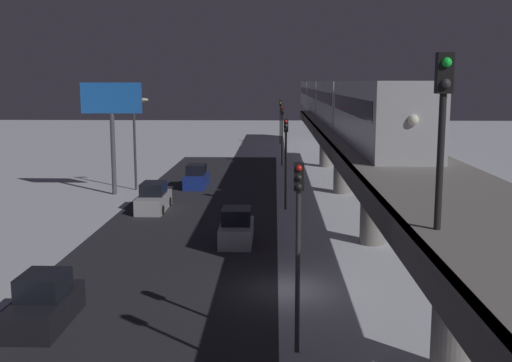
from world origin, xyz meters
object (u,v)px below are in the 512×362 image
Objects in this scene: traffic_light_near at (298,230)px; rail_signal at (443,111)px; traffic_light_mid at (286,151)px; traffic_light_far at (282,127)px; sedan_blue at (196,178)px; subway_train at (331,98)px; commercial_billboard at (112,109)px; sedan_silver_2 at (237,229)px; traffic_light_distant at (280,115)px; sedan_silver at (154,199)px; sedan_black at (45,304)px.

rail_signal is at bearing 117.81° from traffic_light_near.
traffic_light_mid is 23.54m from traffic_light_far.
sedan_blue is 33.83m from traffic_light_near.
traffic_light_near is (4.70, 42.05, -3.18)m from subway_train.
rail_signal reaches higher than commercial_billboard.
sedan_silver_2 and sedan_blue have the same top height.
sedan_silver_2 is 33.13m from traffic_light_far.
sedan_blue is 12.40m from traffic_light_mid.
subway_train is 11.57× the size of traffic_light_far.
subway_train is 42.43m from traffic_light_near.
traffic_light_mid is (0.00, -23.54, 0.00)m from traffic_light_near.
traffic_light_distant is 43.78m from commercial_billboard.
subway_train is 11.57× the size of traffic_light_mid.
subway_train reaches higher than sedan_silver.
traffic_light_distant is (4.70, -28.57, -3.18)m from subway_train.
sedan_silver is at bearing -90.00° from sedan_black.
sedan_black is 28.01m from commercial_billboard.
sedan_black is at bearing 82.27° from traffic_light_distant.
sedan_silver is at bearing 125.99° from sedan_silver_2.
traffic_light_mid is at bearing 90.00° from traffic_light_distant.
subway_train is at bearing -142.85° from sedan_blue.
traffic_light_far is at bearing -101.68° from sedan_black.
sedan_silver_2 is 14.94m from traffic_light_near.
subway_train is 22.47m from commercial_billboard.
sedan_black is 46.06m from traffic_light_far.
traffic_light_distant reaches higher than sedan_silver_2.
traffic_light_near is 1.00× the size of traffic_light_far.
subway_train reaches higher than traffic_light_mid.
sedan_silver is at bearing -68.04° from traffic_light_near.
sedan_black is 0.94× the size of sedan_blue.
traffic_light_near is at bearing 90.00° from traffic_light_far.
sedan_silver is 0.75× the size of traffic_light_far.
traffic_light_far is (2.97, -52.72, -4.12)m from rail_signal.
commercial_billboard reaches higher than sedan_silver_2.
commercial_billboard is (4.35, -6.04, 6.04)m from sedan_silver.
traffic_light_near is (-2.90, 14.25, 3.40)m from sedan_silver_2.
traffic_light_mid is at bearing 90.00° from traffic_light_far.
traffic_light_distant is at bearing -80.66° from subway_train.
sedan_blue is (-1.80, -9.74, 0.01)m from sedan_silver.
traffic_light_far reaches higher than sedan_silver.
traffic_light_near is 70.62m from traffic_light_distant.
rail_signal is at bearing 147.78° from sedan_black.
sedan_silver is 9.92m from traffic_light_mid.
sedan_silver is 9.59m from commercial_billboard.
rail_signal is at bearing 115.58° from commercial_billboard.
sedan_silver is at bearing 68.83° from traffic_light_far.
traffic_light_distant is (0.00, -23.54, 0.00)m from traffic_light_far.
rail_signal is 0.98× the size of sedan_black.
traffic_light_distant is at bearing 87.05° from sedan_silver_2.
traffic_light_near is (-9.30, 23.07, 3.41)m from sedan_silver.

